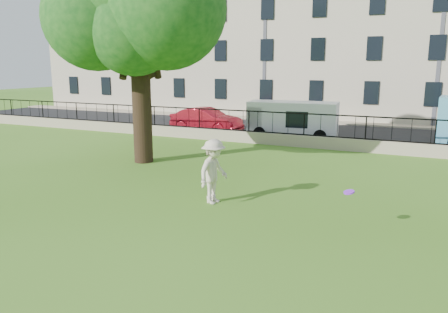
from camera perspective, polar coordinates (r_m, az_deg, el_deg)
The scene contains 10 objects.
ground at distance 11.78m, azimuth -5.02°, elevation -8.57°, with size 120.00×120.00×0.00m, color #41761C.
retaining_wall at distance 22.57m, azimuth 10.34°, elevation 1.99°, with size 50.00×0.40×0.60m, color tan.
iron_railing at distance 22.44m, azimuth 10.42°, elevation 4.13°, with size 50.00×0.05×1.13m.
street at distance 27.13m, azimuth 12.86°, elevation 2.90°, with size 60.00×9.00×0.01m, color black.
sidewalk at distance 32.18m, azimuth 14.86°, elevation 4.28°, with size 60.00×1.40×0.12m, color tan.
building_row at distance 37.62m, azimuth 17.05°, elevation 15.69°, with size 56.40×10.40×13.80m.
man at distance 13.07m, azimuth -1.36°, elevation -1.97°, with size 1.26×0.73×1.96m, color beige.
frisbee at distance 11.19m, azimuth 16.01°, elevation -4.48°, with size 0.27×0.27×0.03m, color #942AF1.
red_sedan at distance 27.15m, azimuth -2.33°, elevation 4.78°, with size 1.58×4.53×1.49m, color #A91425.
white_van at distance 25.09m, azimuth 8.95°, elevation 4.72°, with size 4.93×1.92×2.07m, color white.
Camera 1 is at (5.56, -9.53, 4.11)m, focal length 35.00 mm.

